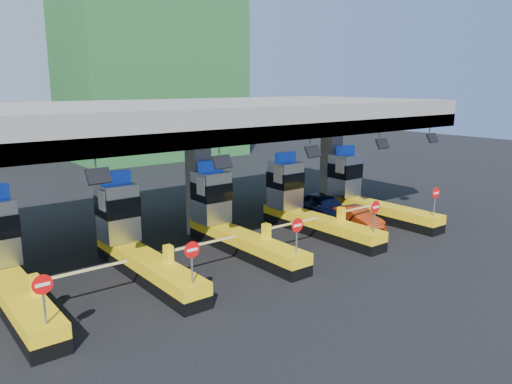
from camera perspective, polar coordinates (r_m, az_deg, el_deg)
ground at (r=24.64m, az=-2.72°, el=-6.50°), size 120.00×120.00×0.00m
toll_canopy at (r=25.79m, az=-6.60°, el=8.21°), size 28.00×12.09×7.00m
toll_lane_far_left at (r=20.69m, az=-26.64°, el=-7.46°), size 4.43×8.00×4.16m
toll_lane_left at (r=22.09m, az=-13.85°, el=-5.28°), size 4.43×8.00×4.16m
toll_lane_center at (r=24.45m, az=-3.13°, el=-3.23°), size 4.43×8.00×4.16m
toll_lane_right at (r=27.52m, az=5.42°, el=-1.50°), size 4.43×8.00×4.16m
toll_lane_far_right at (r=31.10m, az=12.12°, el=-0.12°), size 4.43×8.00×4.16m
bg_building_scaffold at (r=57.38m, az=-12.16°, el=18.08°), size 18.00×12.00×28.00m
van at (r=30.12m, az=7.82°, el=-1.63°), size 2.35×4.60×1.50m
red_car at (r=28.50m, az=11.37°, el=-2.89°), size 1.76×3.73×1.18m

